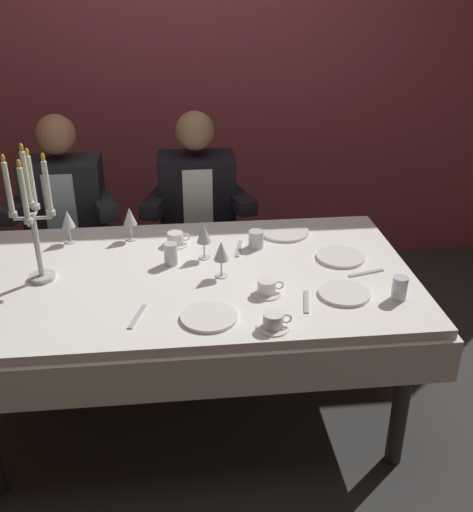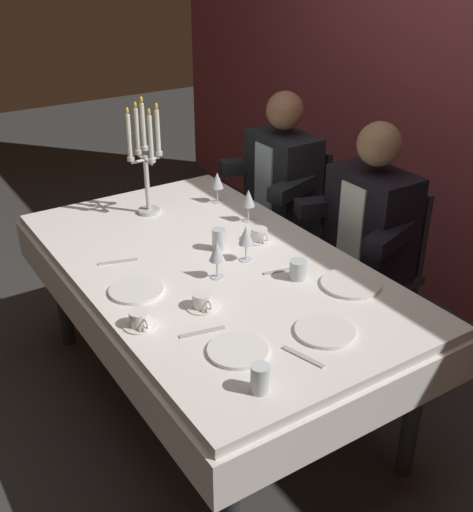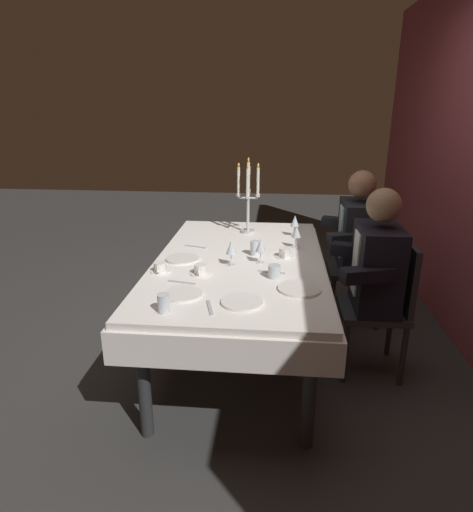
% 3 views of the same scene
% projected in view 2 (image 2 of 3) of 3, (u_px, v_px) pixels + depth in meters
% --- Properties ---
extents(ground_plane, '(12.00, 12.00, 0.00)m').
position_uv_depth(ground_plane, '(214.00, 397.00, 3.04)').
color(ground_plane, '#343433').
extents(dining_table, '(1.94, 1.14, 0.74)m').
position_uv_depth(dining_table, '(211.00, 287.00, 2.75)').
color(dining_table, white).
rests_on(dining_table, ground_plane).
extents(candelabra, '(0.19, 0.19, 0.59)m').
position_uv_depth(candelabra, '(145.00, 160.00, 3.05)').
color(candelabra, silver).
rests_on(candelabra, dining_table).
extents(dinner_plate_0, '(0.21, 0.21, 0.01)m').
position_uv_depth(dinner_plate_0, '(238.00, 350.00, 2.13)').
color(dinner_plate_0, white).
rests_on(dinner_plate_0, dining_table).
extents(dinner_plate_1, '(0.24, 0.24, 0.01)m').
position_uv_depth(dinner_plate_1, '(350.00, 284.00, 2.52)').
color(dinner_plate_1, white).
rests_on(dinner_plate_1, dining_table).
extents(dinner_plate_2, '(0.22, 0.22, 0.01)m').
position_uv_depth(dinner_plate_2, '(325.00, 331.00, 2.23)').
color(dinner_plate_2, white).
rests_on(dinner_plate_2, dining_table).
extents(dinner_plate_3, '(0.22, 0.22, 0.01)m').
position_uv_depth(dinner_plate_3, '(136.00, 290.00, 2.48)').
color(dinner_plate_3, white).
rests_on(dinner_plate_3, dining_table).
extents(wine_glass_0, '(0.07, 0.07, 0.16)m').
position_uv_depth(wine_glass_0, '(246.00, 236.00, 2.67)').
color(wine_glass_0, silver).
rests_on(wine_glass_0, dining_table).
extents(wine_glass_1, '(0.07, 0.07, 0.16)m').
position_uv_depth(wine_glass_1, '(217.00, 252.00, 2.53)').
color(wine_glass_1, silver).
rests_on(wine_glass_1, dining_table).
extents(wine_glass_2, '(0.07, 0.07, 0.16)m').
position_uv_depth(wine_glass_2, '(248.00, 199.00, 3.04)').
color(wine_glass_2, silver).
rests_on(wine_glass_2, dining_table).
extents(wine_glass_3, '(0.07, 0.07, 0.16)m').
position_uv_depth(wine_glass_3, '(217.00, 181.00, 3.25)').
color(wine_glass_3, silver).
rests_on(wine_glass_3, dining_table).
extents(water_tumbler_0, '(0.07, 0.07, 0.08)m').
position_uv_depth(water_tumbler_0, '(298.00, 270.00, 2.56)').
color(water_tumbler_0, silver).
rests_on(water_tumbler_0, dining_table).
extents(water_tumbler_1, '(0.06, 0.06, 0.10)m').
position_uv_depth(water_tumbler_1, '(219.00, 239.00, 2.79)').
color(water_tumbler_1, silver).
rests_on(water_tumbler_1, dining_table).
extents(water_tumbler_2, '(0.06, 0.06, 0.10)m').
position_uv_depth(water_tumbler_2, '(260.00, 379.00, 1.93)').
color(water_tumbler_2, silver).
rests_on(water_tumbler_2, dining_table).
extents(coffee_cup_0, '(0.13, 0.12, 0.06)m').
position_uv_depth(coffee_cup_0, '(259.00, 235.00, 2.88)').
color(coffee_cup_0, white).
rests_on(coffee_cup_0, dining_table).
extents(coffee_cup_1, '(0.13, 0.12, 0.06)m').
position_uv_depth(coffee_cup_1, '(140.00, 320.00, 2.26)').
color(coffee_cup_1, white).
rests_on(coffee_cup_1, dining_table).
extents(coffee_cup_2, '(0.13, 0.12, 0.06)m').
position_uv_depth(coffee_cup_2, '(203.00, 301.00, 2.37)').
color(coffee_cup_2, white).
rests_on(coffee_cup_2, dining_table).
extents(fork_0, '(0.07, 0.17, 0.01)m').
position_uv_depth(fork_0, '(118.00, 262.00, 2.70)').
color(fork_0, '#B7B7BC').
rests_on(fork_0, dining_table).
extents(spoon_1, '(0.05, 0.17, 0.01)m').
position_uv_depth(spoon_1, '(202.00, 332.00, 2.23)').
color(spoon_1, '#B7B7BC').
rests_on(spoon_1, dining_table).
extents(fork_2, '(0.05, 0.17, 0.01)m').
position_uv_depth(fork_2, '(282.00, 270.00, 2.63)').
color(fork_2, '#B7B7BC').
rests_on(fork_2, dining_table).
extents(fork_3, '(0.17, 0.06, 0.01)m').
position_uv_depth(fork_3, '(303.00, 357.00, 2.10)').
color(fork_3, '#B7B7BC').
rests_on(fork_3, dining_table).
extents(seated_diner_0, '(0.63, 0.48, 1.24)m').
position_uv_depth(seated_diner_0, '(283.00, 179.00, 3.62)').
color(seated_diner_0, '#292B2D').
rests_on(seated_diner_0, ground_plane).
extents(seated_diner_1, '(0.63, 0.48, 1.24)m').
position_uv_depth(seated_diner_1, '(372.00, 223.00, 3.08)').
color(seated_diner_1, '#292B2D').
rests_on(seated_diner_1, ground_plane).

